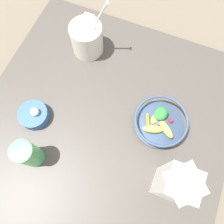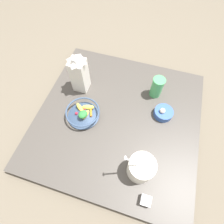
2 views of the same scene
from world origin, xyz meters
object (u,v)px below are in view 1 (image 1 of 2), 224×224
Objects in this scene: yogurt_tub at (87,38)px; garlic_bowl at (34,115)px; milk_carton at (176,184)px; spice_jar at (88,21)px; fruit_bowl at (160,122)px; drinking_cup at (28,154)px.

yogurt_tub is 0.38m from garlic_bowl.
milk_carton is 5.91× the size of spice_jar.
yogurt_tub is 5.62× the size of spice_jar.
milk_carton is at bearing 114.44° from fruit_bowl.
drinking_cup is (0.39, 0.30, 0.04)m from fruit_bowl.
yogurt_tub is 1.86× the size of drinking_cup.
drinking_cup is at bearing 96.27° from spice_jar.
garlic_bowl is (0.08, -0.14, -0.05)m from drinking_cup.
yogurt_tub is 2.37× the size of garlic_bowl.
drinking_cup is at bearing 37.24° from fruit_bowl.
fruit_bowl is 0.46m from yogurt_tub.
fruit_bowl is at bearing -161.71° from garlic_bowl.
yogurt_tub is at bearing -40.80° from milk_carton.
garlic_bowl is at bearing -5.42° from milk_carton.
spice_jar is (0.56, -0.56, -0.13)m from milk_carton.
garlic_bowl is at bearing 89.49° from spice_jar.
milk_carton is 2.49× the size of garlic_bowl.
milk_carton is at bearing 139.20° from yogurt_tub.
fruit_bowl is at bearing 142.62° from spice_jar.
spice_jar is at bearing -83.73° from drinking_cup.
fruit_bowl reaches higher than garlic_bowl.
drinking_cup reaches higher than garlic_bowl.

